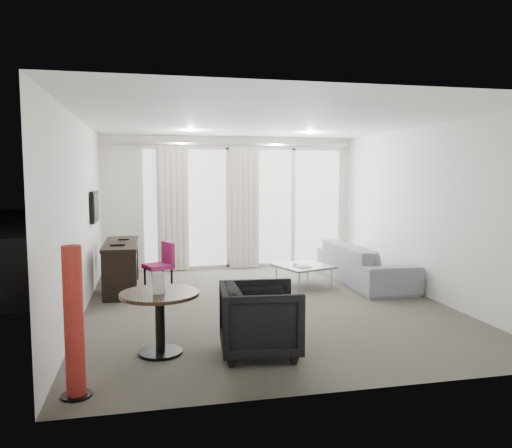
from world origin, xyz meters
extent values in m
cube|color=#4D4A41|center=(0.00, 0.00, 0.00)|extent=(5.00, 6.00, 0.00)
cube|color=white|center=(0.00, 0.00, 2.60)|extent=(5.00, 6.00, 0.00)
cube|color=silver|center=(-2.50, 0.00, 1.30)|extent=(0.00, 6.00, 2.60)
cube|color=silver|center=(2.50, 0.00, 1.30)|extent=(0.00, 6.00, 2.60)
cube|color=silver|center=(0.00, -3.00, 1.30)|extent=(5.00, 0.00, 2.60)
cylinder|color=#FFE0B2|center=(-0.90, 1.60, 2.59)|extent=(0.12, 0.12, 0.02)
cylinder|color=#FFE0B2|center=(1.20, 1.60, 2.59)|extent=(0.12, 0.12, 0.02)
cylinder|color=maroon|center=(-2.25, -2.60, 0.64)|extent=(0.34, 0.34, 1.28)
imported|color=black|center=(-0.52, -1.97, 0.37)|extent=(0.89, 0.87, 0.74)
imported|color=gray|center=(2.00, 0.98, 0.34)|extent=(0.91, 2.32, 0.68)
cube|color=#4D4D50|center=(0.30, 4.50, -0.06)|extent=(5.60, 3.00, 0.12)
camera|label=1|loc=(-1.64, -6.87, 1.86)|focal=35.00mm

